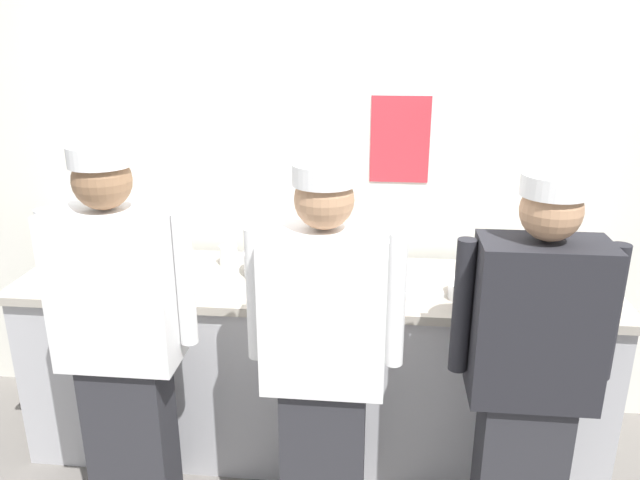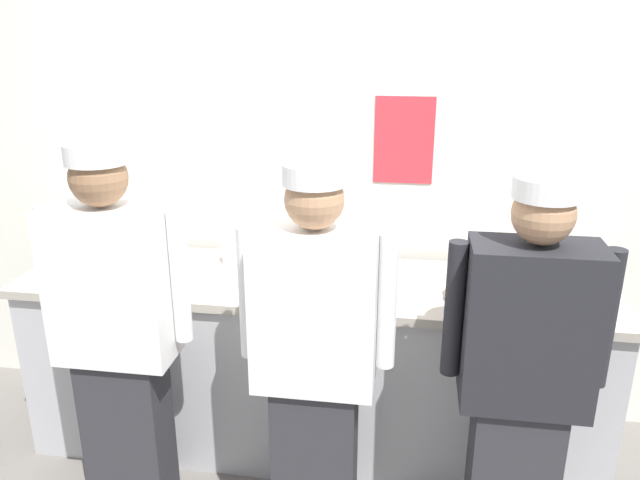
# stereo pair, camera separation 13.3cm
# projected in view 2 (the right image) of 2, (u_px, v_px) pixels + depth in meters

# --- Properties ---
(wall_back) EXTENTS (4.41, 0.11, 2.94)m
(wall_back) POSITION_uv_depth(u_px,v_px,m) (327.00, 146.00, 3.20)
(wall_back) COLOR silver
(wall_back) RESTS_ON ground
(prep_counter) EXTENTS (2.81, 0.69, 0.91)m
(prep_counter) POSITION_uv_depth(u_px,v_px,m) (313.00, 364.00, 3.09)
(prep_counter) COLOR #B2B2B7
(prep_counter) RESTS_ON ground
(chef_near_left) EXTENTS (0.60, 0.24, 1.66)m
(chef_near_left) POSITION_uv_depth(u_px,v_px,m) (118.00, 335.00, 2.48)
(chef_near_left) COLOR #2D2D33
(chef_near_left) RESTS_ON ground
(chef_center) EXTENTS (0.59, 0.24, 1.62)m
(chef_center) POSITION_uv_depth(u_px,v_px,m) (315.00, 361.00, 2.32)
(chef_center) COLOR #2D2D33
(chef_center) RESTS_ON ground
(chef_far_right) EXTENTS (0.59, 0.24, 1.60)m
(chef_far_right) POSITION_uv_depth(u_px,v_px,m) (523.00, 380.00, 2.22)
(chef_far_right) COLOR #2D2D33
(chef_far_right) RESTS_ON ground
(plate_stack_front) EXTENTS (0.21, 0.21, 0.05)m
(plate_stack_front) POSITION_uv_depth(u_px,v_px,m) (144.00, 256.00, 3.18)
(plate_stack_front) COLOR white
(plate_stack_front) RESTS_ON prep_counter
(plate_stack_rear) EXTENTS (0.25, 0.25, 0.07)m
(plate_stack_rear) POSITION_uv_depth(u_px,v_px,m) (475.00, 293.00, 2.71)
(plate_stack_rear) COLOR white
(plate_stack_rear) RESTS_ON prep_counter
(mixing_bowl_steel) EXTENTS (0.33, 0.33, 0.11)m
(mixing_bowl_steel) POSITION_uv_depth(u_px,v_px,m) (279.00, 262.00, 3.01)
(mixing_bowl_steel) COLOR #B7BABF
(mixing_bowl_steel) RESTS_ON prep_counter
(sheet_tray) EXTENTS (0.54, 0.37, 0.02)m
(sheet_tray) POSITION_uv_depth(u_px,v_px,m) (382.00, 282.00, 2.89)
(sheet_tray) COLOR #B7BABF
(sheet_tray) RESTS_ON prep_counter
(squeeze_bottle_primary) EXTENTS (0.06, 0.06, 0.19)m
(squeeze_bottle_primary) POSITION_uv_depth(u_px,v_px,m) (152.00, 262.00, 2.91)
(squeeze_bottle_primary) COLOR #56A333
(squeeze_bottle_primary) RESTS_ON prep_counter
(squeeze_bottle_secondary) EXTENTS (0.06, 0.06, 0.20)m
(squeeze_bottle_secondary) POSITION_uv_depth(u_px,v_px,m) (56.00, 259.00, 2.94)
(squeeze_bottle_secondary) COLOR orange
(squeeze_bottle_secondary) RESTS_ON prep_counter
(squeeze_bottle_spare) EXTENTS (0.06, 0.06, 0.19)m
(squeeze_bottle_spare) POSITION_uv_depth(u_px,v_px,m) (282.00, 279.00, 2.72)
(squeeze_bottle_spare) COLOR red
(squeeze_bottle_spare) RESTS_ON prep_counter
(ramekin_green_sauce) EXTENTS (0.10, 0.10, 0.04)m
(ramekin_green_sauce) POSITION_uv_depth(u_px,v_px,m) (192.00, 270.00, 3.00)
(ramekin_green_sauce) COLOR white
(ramekin_green_sauce) RESTS_ON prep_counter
(ramekin_orange_sauce) EXTENTS (0.09, 0.09, 0.05)m
(ramekin_orange_sauce) POSITION_uv_depth(u_px,v_px,m) (538.00, 303.00, 2.64)
(ramekin_orange_sauce) COLOR white
(ramekin_orange_sauce) RESTS_ON prep_counter
(deli_cup) EXTENTS (0.09, 0.09, 0.10)m
(deli_cup) POSITION_uv_depth(u_px,v_px,m) (231.00, 254.00, 3.14)
(deli_cup) COLOR white
(deli_cup) RESTS_ON prep_counter
(chefs_knife) EXTENTS (0.28, 0.03, 0.02)m
(chefs_knife) POSITION_uv_depth(u_px,v_px,m) (508.00, 285.00, 2.87)
(chefs_knife) COLOR #B7BABF
(chefs_knife) RESTS_ON prep_counter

